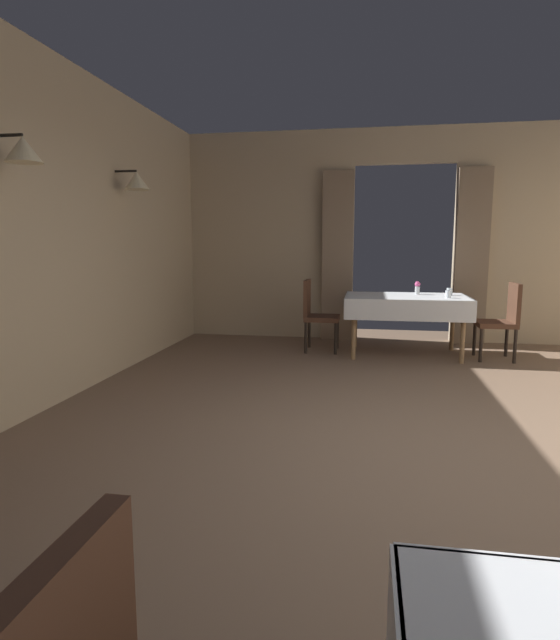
# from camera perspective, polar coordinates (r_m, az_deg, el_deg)

# --- Properties ---
(ground) EXTENTS (10.08, 10.08, 0.00)m
(ground) POSITION_cam_1_polar(r_m,az_deg,el_deg) (3.66, 17.18, -14.14)
(ground) COLOR #7A604C
(wall_back) EXTENTS (6.40, 0.27, 3.00)m
(wall_back) POSITION_cam_1_polar(r_m,az_deg,el_deg) (7.55, 13.64, 9.18)
(wall_back) COLOR tan
(wall_back) RESTS_ON ground
(dining_table_mid) EXTENTS (1.50, 0.99, 0.75)m
(dining_table_mid) POSITION_cam_1_polar(r_m,az_deg,el_deg) (6.55, 13.94, 1.92)
(dining_table_mid) COLOR olive
(dining_table_mid) RESTS_ON ground
(chair_mid_left) EXTENTS (0.44, 0.44, 0.93)m
(chair_mid_left) POSITION_cam_1_polar(r_m,az_deg,el_deg) (6.63, 4.05, 0.93)
(chair_mid_left) COLOR black
(chair_mid_left) RESTS_ON ground
(chair_mid_right) EXTENTS (0.44, 0.44, 0.93)m
(chair_mid_right) POSITION_cam_1_polar(r_m,az_deg,el_deg) (6.66, 23.72, 0.26)
(chair_mid_right) COLOR black
(chair_mid_right) RESTS_ON ground
(flower_vase_mid) EXTENTS (0.07, 0.07, 0.17)m
(flower_vase_mid) POSITION_cam_1_polar(r_m,az_deg,el_deg) (6.74, 15.15, 3.55)
(flower_vase_mid) COLOR silver
(flower_vase_mid) RESTS_ON dining_table_mid
(glass_mid_b) EXTENTS (0.07, 0.07, 0.09)m
(glass_mid_b) POSITION_cam_1_polar(r_m,az_deg,el_deg) (6.72, 18.48, 3.03)
(glass_mid_b) COLOR silver
(glass_mid_b) RESTS_ON dining_table_mid
(glass_mid_c) EXTENTS (0.07, 0.07, 0.09)m
(glass_mid_c) POSITION_cam_1_polar(r_m,az_deg,el_deg) (6.40, 18.34, 2.76)
(glass_mid_c) COLOR silver
(glass_mid_c) RESTS_ON dining_table_mid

